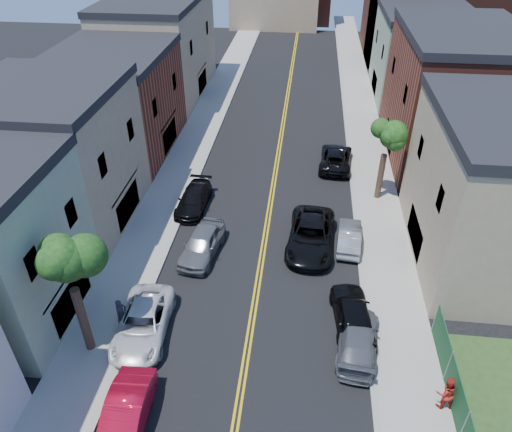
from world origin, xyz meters
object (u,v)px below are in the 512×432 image
(grey_car_right, at_px, (358,339))
(grey_car_left, at_px, (202,244))
(black_car_right, at_px, (353,314))
(pedestrian_right, at_px, (446,393))
(black_car_left, at_px, (194,199))
(dark_car_right_far, at_px, (336,158))
(pedestrian_left, at_px, (121,314))
(white_pickup, at_px, (143,323))
(silver_car_right, at_px, (349,237))
(black_suv_lane, at_px, (311,236))
(red_sedan, at_px, (125,417))

(grey_car_right, bearing_deg, grey_car_left, -28.29)
(black_car_right, relative_size, pedestrian_right, 2.60)
(grey_car_right, bearing_deg, black_car_left, -40.09)
(dark_car_right_far, height_order, pedestrian_left, pedestrian_left)
(white_pickup, height_order, grey_car_right, white_pickup)
(silver_car_right, relative_size, black_suv_lane, 0.66)
(red_sedan, height_order, white_pickup, red_sedan)
(black_car_right, bearing_deg, black_car_left, -49.61)
(grey_car_right, bearing_deg, dark_car_right_far, -81.40)
(black_car_right, distance_m, black_suv_lane, 6.95)
(grey_car_right, distance_m, pedestrian_left, 12.20)
(grey_car_left, distance_m, black_suv_lane, 6.98)
(dark_car_right_far, xyz_separation_m, pedestrian_right, (4.20, -22.17, 0.32))
(white_pickup, xyz_separation_m, black_suv_lane, (8.50, 8.37, 0.11))
(black_car_left, height_order, black_suv_lane, black_suv_lane)
(black_car_left, relative_size, pedestrian_left, 2.68)
(dark_car_right_far, bearing_deg, grey_car_right, 96.38)
(white_pickup, bearing_deg, black_suv_lane, 40.99)
(grey_car_right, distance_m, silver_car_right, 8.52)
(grey_car_left, height_order, grey_car_right, grey_car_left)
(red_sedan, xyz_separation_m, grey_car_right, (10.14, 5.49, -0.08))
(red_sedan, bearing_deg, dark_car_right_far, 66.60)
(red_sedan, xyz_separation_m, black_suv_lane, (7.64, 13.62, 0.08))
(grey_car_left, xyz_separation_m, pedestrian_right, (12.90, -9.48, 0.24))
(red_sedan, bearing_deg, black_car_right, 33.06)
(grey_car_right, distance_m, black_car_right, 1.60)
(black_car_left, bearing_deg, black_car_right, -40.78)
(red_sedan, distance_m, black_suv_lane, 15.62)
(grey_car_left, bearing_deg, red_sedan, -86.56)
(dark_car_right_far, height_order, pedestrian_right, pedestrian_right)
(dark_car_right_far, bearing_deg, black_suv_lane, 84.88)
(silver_car_right, bearing_deg, black_suv_lane, 13.55)
(white_pickup, xyz_separation_m, pedestrian_left, (-1.20, 0.25, 0.30))
(red_sedan, xyz_separation_m, pedestrian_left, (-2.06, 5.51, 0.27))
(white_pickup, relative_size, pedestrian_right, 2.94)
(pedestrian_left, bearing_deg, grey_car_right, -67.50)
(red_sedan, height_order, pedestrian_right, pedestrian_right)
(dark_car_right_far, distance_m, pedestrian_right, 22.57)
(red_sedan, xyz_separation_m, black_car_right, (9.98, 7.08, 0.03))
(pedestrian_left, bearing_deg, silver_car_right, -32.56)
(grey_car_left, height_order, pedestrian_left, pedestrian_left)
(pedestrian_left, height_order, pedestrian_right, pedestrian_right)
(grey_car_right, bearing_deg, red_sedan, 35.24)
(red_sedan, distance_m, pedestrian_left, 5.88)
(grey_car_left, xyz_separation_m, grey_car_right, (9.30, -6.53, -0.12))
(grey_car_right, relative_size, pedestrian_left, 2.71)
(silver_car_right, bearing_deg, red_sedan, 58.77)
(grey_car_left, distance_m, pedestrian_right, 16.01)
(black_car_left, height_order, silver_car_right, black_car_left)
(dark_car_right_far, bearing_deg, red_sedan, 73.47)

